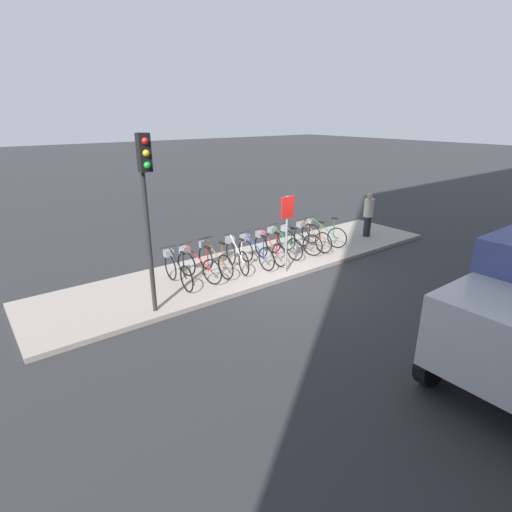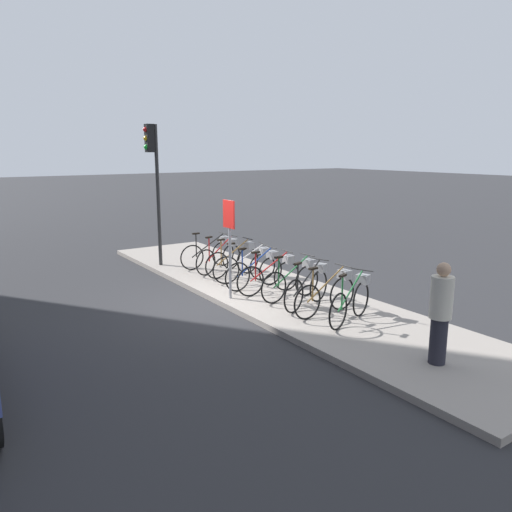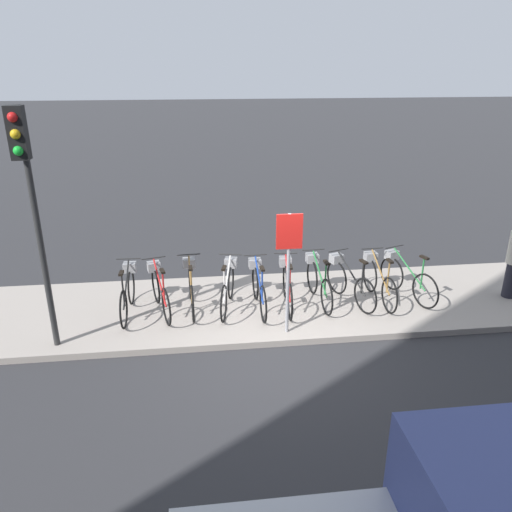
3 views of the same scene
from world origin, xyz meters
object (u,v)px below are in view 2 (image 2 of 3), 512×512
Objects in this scene: parked_bicycle_6 at (294,279)px; parked_bicycle_3 at (248,264)px; parked_bicycle_9 at (352,299)px; parked_bicycle_8 at (329,292)px; parked_bicycle_1 at (221,255)px; parked_bicycle_7 at (309,286)px; sign_post at (229,232)px; pedestrian at (440,312)px; parked_bicycle_0 at (211,252)px; parked_bicycle_4 at (258,269)px; parked_bicycle_2 at (235,259)px; parked_bicycle_5 at (272,274)px; traffic_light at (153,166)px.

parked_bicycle_3 is at bearing -178.56° from parked_bicycle_6.
parked_bicycle_9 is at bearing -0.08° from parked_bicycle_6.
parked_bicycle_1 is at bearing 179.85° from parked_bicycle_8.
parked_bicycle_6 and parked_bicycle_7 have the same top height.
sign_post is at bearing -156.34° from parked_bicycle_9.
pedestrian is at bearing -4.06° from parked_bicycle_6.
sign_post reaches higher than parked_bicycle_1.
parked_bicycle_9 is (1.21, 0.06, 0.00)m from parked_bicycle_7.
parked_bicycle_6 is (3.68, 0.05, 0.00)m from parked_bicycle_0.
parked_bicycle_4 is 2.41m from parked_bicycle_8.
parked_bicycle_3 is 1.80m from sign_post.
parked_bicycle_1 is 0.97× the size of parked_bicycle_4.
parked_bicycle_2 is 1.30m from parked_bicycle_4.
parked_bicycle_3 is (1.89, 0.01, 0.00)m from parked_bicycle_0.
sign_post reaches higher than parked_bicycle_5.
parked_bicycle_2 is at bearing 8.53° from parked_bicycle_1.
parked_bicycle_2 and parked_bicycle_8 have the same top height.
parked_bicycle_7 is 1.00× the size of pedestrian.
parked_bicycle_4 is (2.47, -0.09, 0.00)m from parked_bicycle_0.
parked_bicycle_1 is 0.97× the size of parked_bicycle_5.
traffic_light reaches higher than parked_bicycle_8.
parked_bicycle_8 is (1.20, -0.07, 0.00)m from parked_bicycle_6.
parked_bicycle_0 is 7.61m from pedestrian.
parked_bicycle_1 and parked_bicycle_2 have the same top height.
parked_bicycle_4 is at bearing 178.54° from pedestrian.
parked_bicycle_0 is 4.27m from parked_bicycle_7.
parked_bicycle_2 is at bearing 178.46° from parked_bicycle_8.
parked_bicycle_1 is at bearing -179.36° from parked_bicycle_9.
parked_bicycle_7 is (0.59, -0.06, 0.00)m from parked_bicycle_6.
traffic_light is at bearing -151.64° from parked_bicycle_2.
parked_bicycle_5 is 4.87m from traffic_light.
parked_bicycle_4 is 4.40m from traffic_light.
parked_bicycle_5 is (2.45, -0.07, 0.00)m from parked_bicycle_1.
parked_bicycle_4 is 0.57m from parked_bicycle_5.
parked_bicycle_0 is 3.04m from parked_bicycle_5.
parked_bicycle_5 is 1.04× the size of pedestrian.
parked_bicycle_1 is 0.41× the size of traffic_light.
parked_bicycle_1 is at bearing -0.41° from parked_bicycle_0.
parked_bicycle_6 is 0.43× the size of traffic_light.
pedestrian is (5.71, -0.23, 0.39)m from parked_bicycle_3.
parked_bicycle_6 is 1.76m from sign_post.
parked_bicycle_5 is at bearing 14.54° from traffic_light.
parked_bicycle_1 is at bearing 154.23° from sign_post.
sign_post reaches higher than parked_bicycle_6.
parked_bicycle_3 and parked_bicycle_8 have the same top height.
parked_bicycle_5 is 1.23m from parked_bicycle_7.
parked_bicycle_8 is (4.88, -0.02, 0.00)m from parked_bicycle_0.
parked_bicycle_7 is 2.07m from sign_post.
traffic_light is (-2.99, -1.15, 2.35)m from parked_bicycle_3.
pedestrian is at bearing -1.81° from parked_bicycle_1.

